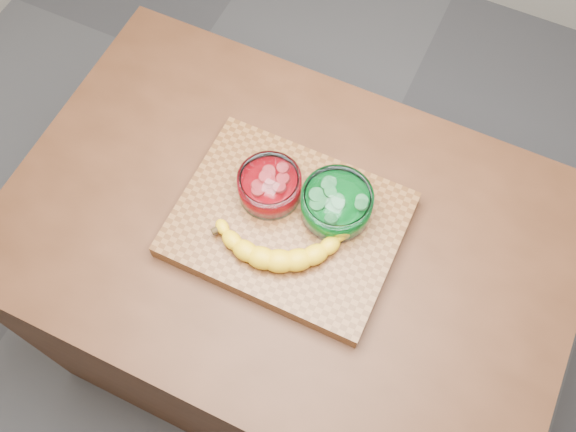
% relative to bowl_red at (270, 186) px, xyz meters
% --- Properties ---
extents(ground, '(3.50, 3.50, 0.00)m').
position_rel_bowl_red_xyz_m(ground, '(0.06, -0.04, -0.97)').
color(ground, '#5D5E62').
rests_on(ground, ground).
extents(counter, '(1.20, 0.80, 0.90)m').
position_rel_bowl_red_xyz_m(counter, '(0.06, -0.04, -0.52)').
color(counter, '#4D2A17').
rests_on(counter, ground).
extents(cutting_board, '(0.45, 0.35, 0.04)m').
position_rel_bowl_red_xyz_m(cutting_board, '(0.06, -0.04, -0.05)').
color(cutting_board, brown).
rests_on(cutting_board, counter).
extents(bowl_red, '(0.13, 0.13, 0.06)m').
position_rel_bowl_red_xyz_m(bowl_red, '(0.00, 0.00, 0.00)').
color(bowl_red, white).
rests_on(bowl_red, cutting_board).
extents(bowl_green, '(0.14, 0.14, 0.07)m').
position_rel_bowl_red_xyz_m(bowl_green, '(0.14, 0.02, 0.00)').
color(bowl_green, white).
rests_on(bowl_green, cutting_board).
extents(banana, '(0.29, 0.18, 0.04)m').
position_rel_bowl_red_xyz_m(banana, '(0.06, -0.09, -0.01)').
color(banana, yellow).
rests_on(banana, cutting_board).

